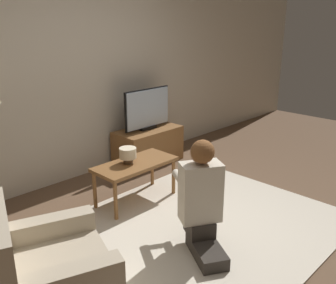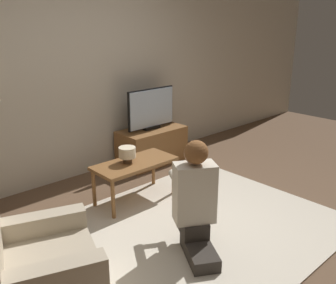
# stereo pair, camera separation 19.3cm
# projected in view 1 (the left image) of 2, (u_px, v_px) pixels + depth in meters

# --- Properties ---
(ground_plane) EXTENTS (10.00, 10.00, 0.00)m
(ground_plane) POSITION_uv_depth(u_px,v_px,m) (195.00, 230.00, 3.54)
(ground_plane) COLOR brown
(wall_back) EXTENTS (10.00, 0.06, 2.60)m
(wall_back) POSITION_uv_depth(u_px,v_px,m) (73.00, 72.00, 4.42)
(wall_back) COLOR beige
(wall_back) RESTS_ON ground_plane
(rug) EXTENTS (2.73, 2.17, 0.02)m
(rug) POSITION_uv_depth(u_px,v_px,m) (195.00, 229.00, 3.54)
(rug) COLOR beige
(rug) RESTS_ON ground_plane
(tv_stand) EXTENTS (0.92, 0.48, 0.48)m
(tv_stand) POSITION_uv_depth(u_px,v_px,m) (148.00, 146.00, 5.14)
(tv_stand) COLOR brown
(tv_stand) RESTS_ON ground_plane
(tv) EXTENTS (0.76, 0.08, 0.55)m
(tv) POSITION_uv_depth(u_px,v_px,m) (147.00, 109.00, 4.98)
(tv) COLOR black
(tv) RESTS_ON tv_stand
(coffee_table) EXTENTS (0.90, 0.43, 0.45)m
(coffee_table) POSITION_uv_depth(u_px,v_px,m) (135.00, 167.00, 3.98)
(coffee_table) COLOR brown
(coffee_table) RESTS_ON ground_plane
(armchair) EXTENTS (0.96, 0.99, 0.82)m
(armchair) POSITION_uv_depth(u_px,v_px,m) (47.00, 280.00, 2.44)
(armchair) COLOR #B7A88E
(armchair) RESTS_ON ground_plane
(person_kneeling) EXTENTS (0.63, 0.83, 0.97)m
(person_kneeling) POSITION_uv_depth(u_px,v_px,m) (201.00, 196.00, 3.12)
(person_kneeling) COLOR #332D28
(person_kneeling) RESTS_ON rug
(table_lamp) EXTENTS (0.18, 0.18, 0.17)m
(table_lamp) POSITION_uv_depth(u_px,v_px,m) (128.00, 154.00, 3.91)
(table_lamp) COLOR #4C3823
(table_lamp) RESTS_ON coffee_table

